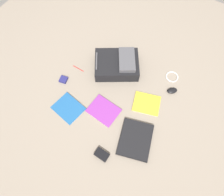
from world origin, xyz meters
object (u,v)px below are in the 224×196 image
at_px(book_comic, 146,104).
at_px(power_brick, 102,155).
at_px(cable_coil, 172,77).
at_px(pen_black, 78,68).
at_px(computer_mouse, 172,91).
at_px(backpack, 118,64).
at_px(book_manual, 68,108).
at_px(laptop, 135,139).
at_px(book_red, 104,111).
at_px(earbud_pouch, 64,80).

relative_size(book_comic, power_brick, 2.50).
xyz_separation_m(cable_coil, pen_black, (0.41, -0.86, -0.00)).
distance_m(book_comic, computer_mouse, 0.29).
relative_size(backpack, book_manual, 1.82).
bearing_deg(book_comic, laptop, 12.00).
bearing_deg(power_brick, computer_mouse, 163.84).
bearing_deg(pen_black, book_manual, 24.05).
distance_m(book_manual, cable_coil, 1.06).
xyz_separation_m(book_red, book_comic, (-0.27, 0.30, -0.00)).
bearing_deg(book_comic, backpack, -114.64).
xyz_separation_m(computer_mouse, cable_coil, (-0.15, -0.07, -0.01)).
xyz_separation_m(book_comic, pen_black, (0.01, -0.78, -0.01)).
relative_size(backpack, book_red, 1.86).
bearing_deg(computer_mouse, pen_black, 60.56).
bearing_deg(power_brick, earbud_pouch, -119.65).
bearing_deg(backpack, computer_mouse, 94.81).
relative_size(book_comic, computer_mouse, 2.92).
relative_size(power_brick, earbud_pouch, 1.64).
height_order(backpack, power_brick, backpack).
xyz_separation_m(book_manual, earbud_pouch, (-0.22, -0.23, 0.00)).
xyz_separation_m(power_brick, earbud_pouch, (-0.41, -0.72, -0.00)).
bearing_deg(computer_mouse, cable_coil, -21.38).
height_order(book_manual, earbud_pouch, earbud_pouch).
height_order(book_manual, computer_mouse, computer_mouse).
relative_size(laptop, cable_coil, 3.15).
bearing_deg(book_manual, book_red, 117.39).
distance_m(backpack, pen_black, 0.41).
xyz_separation_m(pen_black, earbud_pouch, (0.19, -0.04, 0.01)).
bearing_deg(book_comic, earbud_pouch, -76.25).
relative_size(pen_black, earbud_pouch, 1.82).
bearing_deg(computer_mouse, backpack, 49.44).
height_order(book_manual, pen_black, book_manual).
xyz_separation_m(laptop, computer_mouse, (-0.60, 0.07, 0.00)).
xyz_separation_m(book_manual, power_brick, (0.19, 0.49, 0.01)).
bearing_deg(computer_mouse, laptop, 127.80).
bearing_deg(power_brick, laptop, 145.74).
relative_size(book_manual, earbud_pouch, 4.09).
height_order(book_manual, book_comic, book_comic).
xyz_separation_m(book_comic, earbud_pouch, (0.20, -0.82, 0.00)).
distance_m(backpack, book_manual, 0.65).
height_order(cable_coil, earbud_pouch, earbud_pouch).
height_order(power_brick, earbud_pouch, power_brick).
xyz_separation_m(computer_mouse, pen_black, (0.26, -0.93, -0.01)).
bearing_deg(computer_mouse, earbud_pouch, 69.65).
distance_m(book_comic, power_brick, 0.62).
bearing_deg(earbud_pouch, power_brick, 60.35).
height_order(laptop, book_comic, laptop).
bearing_deg(book_red, laptop, 77.95).
height_order(computer_mouse, cable_coil, computer_mouse).
relative_size(book_red, pen_black, 2.20).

